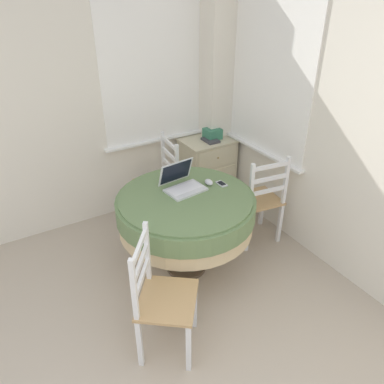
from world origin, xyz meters
name	(u,v)px	position (x,y,z in m)	size (l,w,h in m)	color
corner_room_shell	(190,124)	(1.39, 1.84, 1.28)	(4.63, 4.71, 2.55)	silver
round_dining_table	(186,211)	(1.21, 1.62, 0.62)	(1.16, 1.16, 0.76)	#4C3D2D
laptop	(182,183)	(1.25, 1.75, 0.81)	(0.35, 0.32, 0.23)	silver
computer_mouse	(209,182)	(1.48, 1.69, 0.78)	(0.06, 0.09, 0.05)	silver
cell_phone	(222,184)	(1.58, 1.64, 0.77)	(0.06, 0.11, 0.01)	#B2B7BC
dining_chair_near_back_window	(160,183)	(1.37, 2.44, 0.45)	(0.41, 0.45, 0.93)	tan
dining_chair_near_right_window	(259,201)	(2.04, 1.64, 0.45)	(0.47, 0.43, 0.93)	tan
dining_chair_camera_near	(161,298)	(0.66, 0.99, 0.45)	(0.56, 0.56, 0.93)	tan
corner_cabinet	(207,169)	(2.05, 2.60, 0.37)	(0.57, 0.46, 0.75)	beige
storage_box	(212,134)	(2.11, 2.59, 0.80)	(0.17, 0.16, 0.11)	#387A5B
book_on_cabinet	(210,140)	(2.05, 2.53, 0.76)	(0.14, 0.19, 0.02)	#3F3F44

